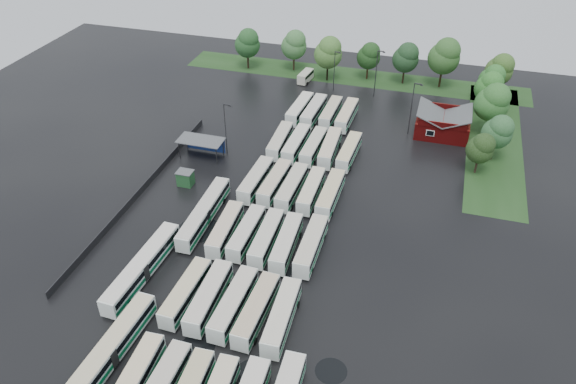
# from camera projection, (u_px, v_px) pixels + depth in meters

# --- Properties ---
(ground) EXTENTS (160.00, 160.00, 0.00)m
(ground) POSITION_uv_depth(u_px,v_px,m) (251.00, 249.00, 81.42)
(ground) COLOR black
(ground) RESTS_ON ground
(brick_building) EXTENTS (10.07, 8.60, 5.39)m
(brick_building) POSITION_uv_depth(u_px,v_px,m) (442.00, 125.00, 108.25)
(brick_building) COLOR #6E090A
(brick_building) RESTS_ON ground
(wash_shed) EXTENTS (8.20, 4.20, 3.58)m
(wash_shed) POSITION_uv_depth(u_px,v_px,m) (202.00, 142.00, 100.94)
(wash_shed) COLOR #2D2D30
(wash_shed) RESTS_ON ground
(utility_hut) EXTENTS (2.70, 2.20, 2.62)m
(utility_hut) POSITION_uv_depth(u_px,v_px,m) (185.00, 178.00, 94.29)
(utility_hut) COLOR #1D4C25
(utility_hut) RESTS_ON ground
(grass_strip_north) EXTENTS (80.00, 10.00, 0.01)m
(grass_strip_north) POSITION_uv_depth(u_px,v_px,m) (352.00, 77.00, 131.69)
(grass_strip_north) COLOR #1E3F18
(grass_strip_north) RESTS_ON ground
(grass_strip_east) EXTENTS (10.00, 50.00, 0.01)m
(grass_strip_east) POSITION_uv_depth(u_px,v_px,m) (494.00, 141.00, 107.02)
(grass_strip_east) COLOR #1E3F18
(grass_strip_east) RESTS_ON ground
(west_fence) EXTENTS (0.10, 50.00, 1.20)m
(west_fence) POSITION_uv_depth(u_px,v_px,m) (141.00, 191.00, 92.50)
(west_fence) COLOR #2D2D30
(west_fence) RESTS_ON ground
(bus_r0c0) EXTENTS (2.83, 11.08, 3.06)m
(bus_r0c0) POSITION_uv_depth(u_px,v_px,m) (135.00, 379.00, 61.33)
(bus_r0c0) COLOR white
(bus_r0c0) RESTS_ON ground
(bus_r1c0) EXTENTS (2.63, 11.03, 3.05)m
(bus_r1c0) POSITION_uv_depth(u_px,v_px,m) (186.00, 292.00, 72.03)
(bus_r1c0) COLOR white
(bus_r1c0) RESTS_ON ground
(bus_r1c1) EXTENTS (2.65, 11.44, 3.17)m
(bus_r1c1) POSITION_uv_depth(u_px,v_px,m) (209.00, 297.00, 71.29)
(bus_r1c1) COLOR white
(bus_r1c1) RESTS_ON ground
(bus_r1c2) EXTENTS (2.70, 11.43, 3.17)m
(bus_r1c2) POSITION_uv_depth(u_px,v_px,m) (234.00, 304.00, 70.36)
(bus_r1c2) COLOR white
(bus_r1c2) RESTS_ON ground
(bus_r1c3) EXTENTS (2.76, 11.33, 3.14)m
(bus_r1c3) POSITION_uv_depth(u_px,v_px,m) (256.00, 310.00, 69.50)
(bus_r1c3) COLOR white
(bus_r1c3) RESTS_ON ground
(bus_r1c4) EXTENTS (2.81, 11.34, 3.13)m
(bus_r1c4) POSITION_uv_depth(u_px,v_px,m) (282.00, 317.00, 68.63)
(bus_r1c4) COLOR white
(bus_r1c4) RESTS_ON ground
(bus_r2c0) EXTENTS (2.83, 11.05, 3.05)m
(bus_r2c0) POSITION_uv_depth(u_px,v_px,m) (225.00, 229.00, 82.57)
(bus_r2c0) COLOR white
(bus_r2c0) RESTS_ON ground
(bus_r2c1) EXTENTS (2.43, 10.83, 3.01)m
(bus_r2c1) POSITION_uv_depth(u_px,v_px,m) (246.00, 233.00, 81.95)
(bus_r2c1) COLOR white
(bus_r2c1) RESTS_ON ground
(bus_r2c2) EXTENTS (2.63, 11.16, 3.09)m
(bus_r2c2) POSITION_uv_depth(u_px,v_px,m) (266.00, 238.00, 80.93)
(bus_r2c2) COLOR white
(bus_r2c2) RESTS_ON ground
(bus_r2c3) EXTENTS (2.83, 11.24, 3.10)m
(bus_r2c3) POSITION_uv_depth(u_px,v_px,m) (286.00, 243.00, 80.03)
(bus_r2c3) COLOR white
(bus_r2c3) RESTS_ON ground
(bus_r2c4) EXTENTS (2.49, 11.39, 3.17)m
(bus_r2c4) POSITION_uv_depth(u_px,v_px,m) (311.00, 245.00, 79.50)
(bus_r2c4) COLOR white
(bus_r2c4) RESTS_ON ground
(bus_r3c0) EXTENTS (2.75, 11.30, 3.13)m
(bus_r3c0) POSITION_uv_depth(u_px,v_px,m) (256.00, 180.00, 93.14)
(bus_r3c0) COLOR white
(bus_r3c0) RESTS_ON ground
(bus_r3c1) EXTENTS (2.81, 11.19, 3.09)m
(bus_r3c1) POSITION_uv_depth(u_px,v_px,m) (275.00, 182.00, 92.52)
(bus_r3c1) COLOR white
(bus_r3c1) RESTS_ON ground
(bus_r3c2) EXTENTS (2.67, 11.31, 3.13)m
(bus_r3c2) POSITION_uv_depth(u_px,v_px,m) (292.00, 187.00, 91.39)
(bus_r3c2) COLOR white
(bus_r3c2) RESTS_ON ground
(bus_r3c3) EXTENTS (2.39, 10.83, 3.01)m
(bus_r3c3) POSITION_uv_depth(u_px,v_px,m) (311.00, 190.00, 90.72)
(bus_r3c3) COLOR white
(bus_r3c3) RESTS_ON ground
(bus_r3c4) EXTENTS (2.52, 11.30, 3.14)m
(bus_r3c4) POSITION_uv_depth(u_px,v_px,m) (330.00, 194.00, 89.83)
(bus_r3c4) COLOR white
(bus_r3c4) RESTS_ON ground
(bus_r4c0) EXTENTS (2.67, 11.00, 3.04)m
(bus_r4c0) POSITION_uv_depth(u_px,v_px,m) (280.00, 141.00, 103.78)
(bus_r4c0) COLOR white
(bus_r4c0) RESTS_ON ground
(bus_r4c1) EXTENTS (2.58, 11.20, 3.11)m
(bus_r4c1) POSITION_uv_depth(u_px,v_px,m) (296.00, 144.00, 102.87)
(bus_r4c1) COLOR white
(bus_r4c1) RESTS_ON ground
(bus_r4c2) EXTENTS (2.64, 11.01, 3.05)m
(bus_r4c2) POSITION_uv_depth(u_px,v_px,m) (314.00, 146.00, 102.11)
(bus_r4c2) COLOR white
(bus_r4c2) RESTS_ON ground
(bus_r4c3) EXTENTS (2.76, 11.35, 3.14)m
(bus_r4c3) POSITION_uv_depth(u_px,v_px,m) (330.00, 148.00, 101.59)
(bus_r4c3) COLOR white
(bus_r4c3) RESTS_ON ground
(bus_r4c4) EXTENTS (2.73, 10.90, 3.01)m
(bus_r4c4) POSITION_uv_depth(u_px,v_px,m) (349.00, 152.00, 100.68)
(bus_r4c4) COLOR white
(bus_r4c4) RESTS_ON ground
(bus_r5c0) EXTENTS (2.98, 11.46, 3.16)m
(bus_r5c0) POSITION_uv_depth(u_px,v_px,m) (300.00, 109.00, 114.26)
(bus_r5c0) COLOR white
(bus_r5c0) RESTS_ON ground
(bus_r5c1) EXTENTS (2.89, 11.49, 3.17)m
(bus_r5c1) POSITION_uv_depth(u_px,v_px,m) (314.00, 111.00, 113.40)
(bus_r5c1) COLOR white
(bus_r5c1) RESTS_ON ground
(bus_r5c2) EXTENTS (2.55, 10.84, 3.00)m
(bus_r5c2) POSITION_uv_depth(u_px,v_px,m) (331.00, 112.00, 113.14)
(bus_r5c2) COLOR white
(bus_r5c2) RESTS_ON ground
(bus_r5c3) EXTENTS (2.70, 11.21, 3.10)m
(bus_r5c3) POSITION_uv_depth(u_px,v_px,m) (347.00, 115.00, 112.07)
(bus_r5c3) COLOR white
(bus_r5c3) RESTS_ON ground
(artic_bus_west_a) EXTENTS (3.16, 16.69, 3.08)m
(artic_bus_west_a) POSITION_uv_depth(u_px,v_px,m) (110.00, 351.00, 64.43)
(artic_bus_west_a) COLOR white
(artic_bus_west_a) RESTS_ON ground
(artic_bus_west_b) EXTENTS (2.58, 16.38, 3.03)m
(artic_bus_west_b) POSITION_uv_depth(u_px,v_px,m) (204.00, 213.00, 85.79)
(artic_bus_west_b) COLOR white
(artic_bus_west_b) RESTS_ON ground
(artic_bus_west_c) EXTENTS (3.11, 16.92, 3.12)m
(artic_bus_west_c) POSITION_uv_depth(u_px,v_px,m) (142.00, 267.00, 75.84)
(artic_bus_west_c) COLOR white
(artic_bus_west_c) RESTS_ON ground
(minibus) EXTENTS (2.68, 5.59, 2.35)m
(minibus) POSITION_uv_depth(u_px,v_px,m) (306.00, 76.00, 128.64)
(minibus) COLOR beige
(minibus) RESTS_ON ground
(tree_north_0) EXTENTS (5.98, 5.98, 9.91)m
(tree_north_0) POSITION_uv_depth(u_px,v_px,m) (248.00, 43.00, 132.01)
(tree_north_0) COLOR black
(tree_north_0) RESTS_ON ground
(tree_north_1) EXTENTS (6.00, 6.00, 9.94)m
(tree_north_1) POSITION_uv_depth(u_px,v_px,m) (294.00, 44.00, 131.09)
(tree_north_1) COLOR #39281A
(tree_north_1) RESTS_ON ground
(tree_north_2) EXTENTS (6.36, 6.36, 10.54)m
(tree_north_2) POSITION_uv_depth(u_px,v_px,m) (329.00, 52.00, 126.06)
(tree_north_2) COLOR black
(tree_north_2) RESTS_ON ground
(tree_north_3) EXTENTS (5.34, 5.34, 8.85)m
(tree_north_3) POSITION_uv_depth(u_px,v_px,m) (369.00, 56.00, 127.29)
(tree_north_3) COLOR #382213
(tree_north_3) RESTS_ON ground
(tree_north_4) EXTENTS (5.87, 5.87, 9.72)m
(tree_north_4) POSITION_uv_depth(u_px,v_px,m) (406.00, 57.00, 124.99)
(tree_north_4) COLOR black
(tree_north_4) RESTS_ON ground
(tree_north_5) EXTENTS (6.99, 6.99, 11.58)m
(tree_north_5) POSITION_uv_depth(u_px,v_px,m) (445.00, 56.00, 122.55)
(tree_north_5) COLOR black
(tree_north_5) RESTS_ON ground
(tree_north_6) EXTENTS (5.92, 5.92, 9.80)m
(tree_north_6) POSITION_uv_depth(u_px,v_px,m) (500.00, 69.00, 119.56)
(tree_north_6) COLOR black
(tree_north_6) RESTS_ON ground
(tree_east_0) EXTENTS (4.76, 4.76, 7.88)m
(tree_east_0) POSITION_uv_depth(u_px,v_px,m) (481.00, 148.00, 95.06)
(tree_east_0) COLOR #35261B
(tree_east_0) RESTS_ON ground
(tree_east_1) EXTENTS (5.43, 5.43, 8.99)m
(tree_east_1) POSITION_uv_depth(u_px,v_px,m) (498.00, 131.00, 98.27)
(tree_east_1) COLOR #342413
(tree_east_1) RESTS_ON ground
(tree_east_2) EXTENTS (6.47, 6.47, 10.72)m
(tree_east_2) POSITION_uv_depth(u_px,v_px,m) (493.00, 102.00, 105.29)
(tree_east_2) COLOR black
(tree_east_2) RESTS_ON ground
(tree_east_3) EXTENTS (5.61, 5.61, 9.29)m
(tree_east_3) POSITION_uv_depth(u_px,v_px,m) (490.00, 87.00, 112.90)
(tree_east_3) COLOR black
(tree_east_3) RESTS_ON ground
(tree_east_4) EXTENTS (5.33, 5.33, 8.82)m
(tree_east_4) POSITION_uv_depth(u_px,v_px,m) (492.00, 79.00, 116.90)
(tree_east_4) COLOR black
(tree_east_4) RESTS_ON ground
(lamp_post_ne) EXTENTS (1.64, 0.32, 10.67)m
(lamp_post_ne) POSITION_uv_depth(u_px,v_px,m) (413.00, 105.00, 105.73)
(lamp_post_ne) COLOR #2D2D30
(lamp_post_ne) RESTS_ON ground
(lamp_post_nw) EXTENTS (1.57, 0.31, 10.17)m
(lamp_post_nw) POSITION_uv_depth(u_px,v_px,m) (226.00, 126.00, 99.76)
(lamp_post_nw) COLOR #2D2D30
(lamp_post_nw) RESTS_ON ground
(lamp_post_back_w) EXTENTS (1.40, 0.27, 9.10)m
(lamp_post_back_w) POSITION_uv_depth(u_px,v_px,m) (335.00, 68.00, 122.36)
(lamp_post_back_w) COLOR #2D2D30
(lamp_post_back_w) RESTS_ON ground
(lamp_post_back_e) EXTENTS (1.61, 0.31, 10.47)m
(lamp_post_back_e) POSITION_uv_depth(u_px,v_px,m) (377.00, 70.00, 119.45)
(lamp_post_back_e) COLOR #2D2D30
(lamp_post_back_e) RESTS_ON ground
(puddle_0) EXTENTS (4.21, 4.21, 0.01)m
(puddle_0) POSITION_uv_depth(u_px,v_px,m) (198.00, 346.00, 67.06)
(puddle_0) COLOR black
(puddle_0) RESTS_ON ground
(puddle_1) EXTENTS (3.86, 3.86, 0.01)m
(puddle_1) POSITION_uv_depth(u_px,v_px,m) (252.00, 373.00, 63.98)
(puddle_1) COLOR black
(puddle_1) RESTS_ON ground
(puddle_2) EXTENTS (6.38, 6.38, 0.01)m
(puddle_2) POSITION_uv_depth(u_px,v_px,m) (199.00, 229.00, 85.21)
(puddle_2) COLOR black
(puddle_2) RESTS_ON ground
(puddle_3) EXTENTS (3.07, 3.07, 0.01)m
(puddle_3) POSITION_uv_depth(u_px,v_px,m) (282.00, 271.00, 77.74)
(puddle_3) COLOR black
(puddle_3) RESTS_ON ground
(puddle_4) EXTENTS (3.74, 3.74, 0.01)m
(puddle_4) POSITION_uv_depth(u_px,v_px,m) (331.00, 371.00, 64.18)
(puddle_4) COLOR black
(puddle_4) RESTS_ON ground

